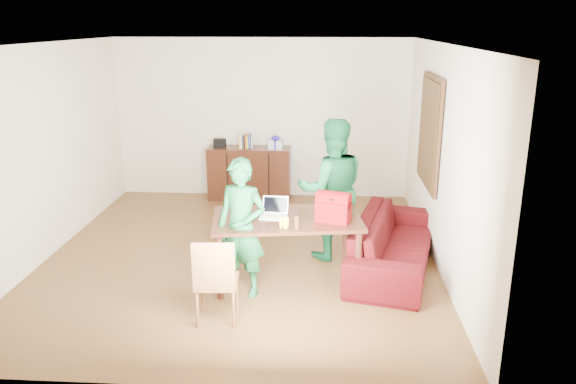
# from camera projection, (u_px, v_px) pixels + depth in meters

# --- Properties ---
(room) EXTENTS (5.20, 5.70, 2.90)m
(room) POSITION_uv_depth(u_px,v_px,m) (241.00, 157.00, 7.10)
(room) COLOR #4E3013
(room) RESTS_ON ground
(table) EXTENTS (1.81, 1.17, 0.79)m
(table) POSITION_uv_depth(u_px,v_px,m) (287.00, 226.00, 6.47)
(table) COLOR black
(table) RESTS_ON ground
(chair) EXTENTS (0.44, 0.42, 0.92)m
(chair) POSITION_uv_depth(u_px,v_px,m) (217.00, 296.00, 5.71)
(chair) COLOR brown
(chair) RESTS_ON ground
(person_near) EXTENTS (0.65, 0.52, 1.56)m
(person_near) POSITION_uv_depth(u_px,v_px,m) (242.00, 228.00, 6.15)
(person_near) COLOR #13592A
(person_near) RESTS_ON ground
(person_far) EXTENTS (0.99, 0.83, 1.82)m
(person_far) POSITION_uv_depth(u_px,v_px,m) (332.00, 190.00, 7.11)
(person_far) COLOR #156135
(person_far) RESTS_ON ground
(laptop) EXTENTS (0.32, 0.23, 0.21)m
(laptop) POSITION_uv_depth(u_px,v_px,m) (273.00, 214.00, 6.44)
(laptop) COLOR white
(laptop) RESTS_ON table
(bananas) EXTENTS (0.15, 0.11, 0.05)m
(bananas) POSITION_uv_depth(u_px,v_px,m) (284.00, 226.00, 6.09)
(bananas) COLOR gold
(bananas) RESTS_ON table
(bottle) EXTENTS (0.07, 0.07, 0.16)m
(bottle) POSITION_uv_depth(u_px,v_px,m) (297.00, 221.00, 6.09)
(bottle) COLOR #512F12
(bottle) RESTS_ON table
(red_bag) EXTENTS (0.42, 0.32, 0.28)m
(red_bag) POSITION_uv_depth(u_px,v_px,m) (333.00, 210.00, 6.29)
(red_bag) COLOR maroon
(red_bag) RESTS_ON table
(sofa) EXTENTS (1.37, 2.36, 0.65)m
(sofa) POSITION_uv_depth(u_px,v_px,m) (394.00, 243.00, 6.96)
(sofa) COLOR #3F080E
(sofa) RESTS_ON ground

